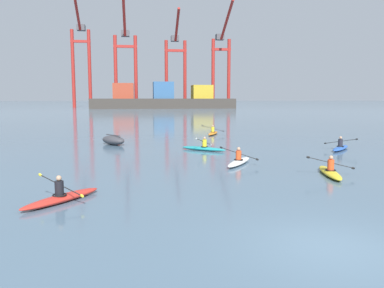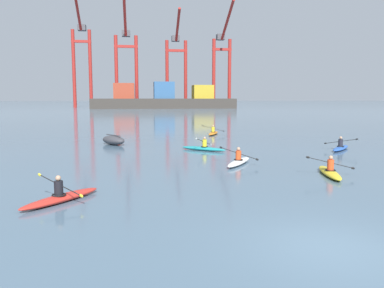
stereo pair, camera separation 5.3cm
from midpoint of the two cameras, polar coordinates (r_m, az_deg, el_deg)
name	(u,v)px [view 1 (the left image)]	position (r m, az deg, el deg)	size (l,w,h in m)	color
ground_plane	(334,248)	(10.31, 19.83, -14.11)	(800.00, 800.00, 0.00)	slate
container_barge	(163,100)	(129.59, -4.29, 6.48)	(46.91, 9.54, 8.66)	#38332D
gantry_crane_west	(81,55)	(145.19, -15.97, 12.46)	(6.88, 17.93, 39.08)	maroon
gantry_crane_west_mid	(125,57)	(136.93, -9.71, 12.39)	(7.98, 17.20, 36.85)	maroon
gantry_crane_east_mid	(176,62)	(143.93, -2.41, 11.92)	(7.96, 16.40, 32.90)	maroon
gantry_crane_east	(222,60)	(141.91, 4.34, 12.21)	(6.96, 21.14, 34.09)	maroon
capsized_dinghy	(113,140)	(30.55, -11.49, 0.55)	(2.40, 2.76, 0.76)	#38383D
kayak_teal	(203,148)	(26.69, 1.62, -0.59)	(3.02, 2.61, 0.99)	teal
kayak_yellow	(330,172)	(19.29, 19.44, -3.85)	(2.20, 3.45, 0.95)	yellow
kayak_blue	(340,148)	(28.82, 20.83, -0.48)	(2.72, 2.93, 0.95)	#2856B2
kayak_red	(62,197)	(14.41, -18.61, -7.36)	(2.56, 3.06, 0.95)	red
kayak_orange	(213,133)	(38.15, 3.04, 1.64)	(2.09, 3.37, 0.95)	orange
kayak_white	(239,161)	(21.32, 6.81, -2.51)	(2.30, 3.21, 0.95)	silver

